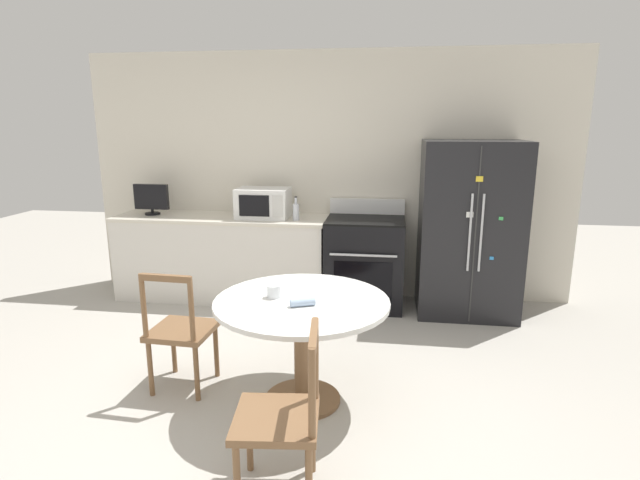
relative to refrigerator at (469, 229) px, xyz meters
The scene contains 13 objects.
ground_plane 2.80m from the refrigerator, 123.43° to the right, with size 14.00×14.00×0.00m, color #B2ADA3.
back_wall 1.59m from the refrigerator, 163.71° to the left, with size 5.20×0.10×2.60m.
kitchen_counter 2.58m from the refrigerator, behind, with size 2.26×0.64×0.90m.
refrigerator is the anchor object (origin of this frame).
oven_range 1.09m from the refrigerator, behind, with size 0.79×0.68×1.08m.
microwave 2.09m from the refrigerator, behind, with size 0.54×0.38×0.31m.
countertop_tv 3.32m from the refrigerator, behind, with size 0.37×0.16×0.33m.
counter_bottle 1.73m from the refrigerator, behind, with size 0.07×0.07×0.24m.
dining_table 2.32m from the refrigerator, 125.27° to the right, with size 1.16×1.16×0.74m.
dining_chair_near 3.08m from the refrigerator, 114.81° to the right, with size 0.46×0.46×0.90m.
dining_chair_left 2.90m from the refrigerator, 140.44° to the right, with size 0.44×0.44×0.90m.
candle_glass 2.41m from the refrigerator, 129.28° to the right, with size 0.09×0.09×0.09m.
folded_napkin 2.39m from the refrigerator, 123.21° to the right, with size 0.17×0.11×0.05m.
Camera 1 is at (0.69, -2.71, 1.88)m, focal length 28.00 mm.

